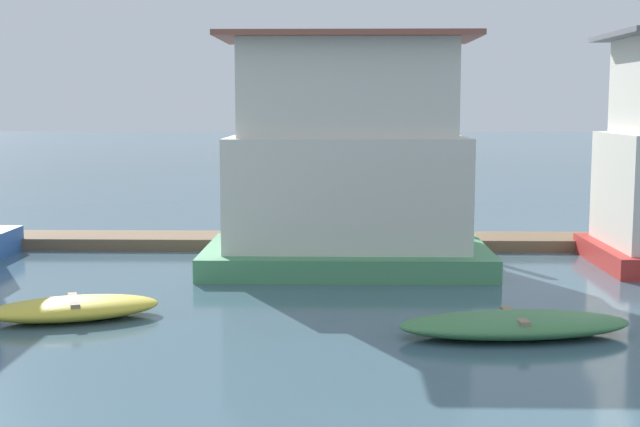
{
  "coord_description": "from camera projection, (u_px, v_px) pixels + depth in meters",
  "views": [
    {
      "loc": [
        0.47,
        -20.62,
        3.85
      ],
      "look_at": [
        0.0,
        -1.0,
        1.4
      ],
      "focal_mm": 50.0,
      "sensor_mm": 36.0,
      "label": 1
    }
  ],
  "objects": [
    {
      "name": "dock_walkway",
      "position": [
        324.0,
        241.0,
        23.96
      ],
      "size": [
        33.8,
        1.72,
        0.3
      ],
      "primitive_type": "cube",
      "color": "brown",
      "rests_on": "ground_plane"
    },
    {
      "name": "dinghy_yellow",
      "position": [
        74.0,
        308.0,
        15.89
      ],
      "size": [
        3.26,
        2.24,
        0.4
      ],
      "color": "yellow",
      "rests_on": "ground_plane"
    },
    {
      "name": "ground_plane",
      "position": [
        321.0,
        267.0,
        20.94
      ],
      "size": [
        200.0,
        200.0,
        0.0
      ],
      "primitive_type": "plane",
      "color": "#426070"
    },
    {
      "name": "houseboat_green",
      "position": [
        347.0,
        167.0,
        20.61
      ],
      "size": [
        6.58,
        4.01,
        5.39
      ],
      "color": "#4C9360",
      "rests_on": "ground_plane"
    },
    {
      "name": "mooring_post_centre",
      "position": [
        460.0,
        212.0,
        22.67
      ],
      "size": [
        0.25,
        0.25,
        2.19
      ],
      "primitive_type": "cylinder",
      "color": "#846B4C",
      "rests_on": "ground_plane"
    },
    {
      "name": "dinghy_green",
      "position": [
        515.0,
        324.0,
        14.71
      ],
      "size": [
        4.01,
        1.83,
        0.41
      ],
      "color": "#47844C",
      "rests_on": "ground_plane"
    },
    {
      "name": "mooring_post_near_left",
      "position": [
        312.0,
        214.0,
        22.77
      ],
      "size": [
        0.29,
        0.29,
        2.02
      ],
      "primitive_type": "cylinder",
      "color": "brown",
      "rests_on": "ground_plane"
    }
  ]
}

